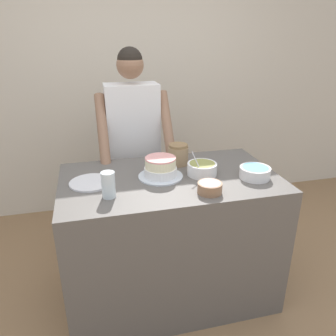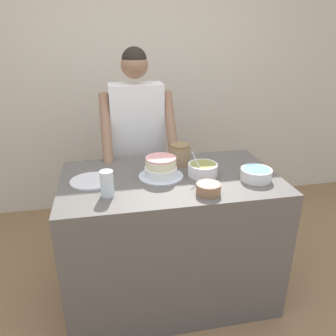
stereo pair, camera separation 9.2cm
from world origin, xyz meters
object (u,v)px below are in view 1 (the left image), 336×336
(frosting_bowl_pink, at_px, (210,187))
(ceramic_plate, at_px, (91,182))
(stoneware_jar, at_px, (178,154))
(frosting_bowl_olive, at_px, (202,168))
(frosting_bowl_blue, at_px, (255,172))
(drinking_glass, at_px, (108,185))
(person_baker, at_px, (133,136))
(cake, at_px, (161,168))

(frosting_bowl_pink, xyz_separation_m, ceramic_plate, (-0.67, 0.30, -0.03))
(stoneware_jar, bearing_deg, frosting_bowl_olive, -65.41)
(frosting_bowl_blue, distance_m, frosting_bowl_olive, 0.34)
(frosting_bowl_blue, bearing_deg, frosting_bowl_pink, -159.87)
(drinking_glass, bearing_deg, frosting_bowl_olive, 15.64)
(frosting_bowl_blue, xyz_separation_m, stoneware_jar, (-0.42, 0.35, 0.03))
(stoneware_jar, bearing_deg, ceramic_plate, -163.32)
(frosting_bowl_olive, relative_size, drinking_glass, 1.27)
(frosting_bowl_olive, height_order, stoneware_jar, frosting_bowl_olive)
(frosting_bowl_pink, bearing_deg, drinking_glass, 171.28)
(person_baker, distance_m, frosting_bowl_olive, 0.76)
(cake, height_order, drinking_glass, drinking_glass)
(frosting_bowl_blue, bearing_deg, stoneware_jar, 139.63)
(cake, height_order, frosting_bowl_pink, cake)
(frosting_bowl_olive, distance_m, stoneware_jar, 0.25)
(person_baker, distance_m, drinking_glass, 0.88)
(ceramic_plate, xyz_separation_m, stoneware_jar, (0.62, 0.18, 0.07))
(person_baker, relative_size, ceramic_plate, 6.44)
(frosting_bowl_pink, distance_m, drinking_glass, 0.58)
(ceramic_plate, bearing_deg, drinking_glass, -65.45)
(person_baker, bearing_deg, cake, -82.72)
(frosting_bowl_blue, bearing_deg, drinking_glass, -177.37)
(frosting_bowl_blue, height_order, ceramic_plate, frosting_bowl_blue)
(frosting_bowl_olive, relative_size, stoneware_jar, 1.32)
(person_baker, distance_m, cake, 0.65)
(person_baker, relative_size, stoneware_jar, 11.66)
(frosting_bowl_pink, bearing_deg, frosting_bowl_blue, 20.13)
(frosting_bowl_pink, relative_size, ceramic_plate, 0.54)
(cake, relative_size, frosting_bowl_olive, 1.50)
(drinking_glass, height_order, stoneware_jar, drinking_glass)
(frosting_bowl_blue, relative_size, ceramic_plate, 0.74)
(cake, bearing_deg, frosting_bowl_olive, -5.97)
(frosting_bowl_pink, bearing_deg, stoneware_jar, 96.71)
(frosting_bowl_pink, relative_size, drinking_glass, 0.95)
(ceramic_plate, relative_size, stoneware_jar, 1.81)
(frosting_bowl_pink, xyz_separation_m, drinking_glass, (-0.58, 0.09, 0.04))
(person_baker, xyz_separation_m, drinking_glass, (-0.27, -0.84, -0.02))
(frosting_bowl_blue, distance_m, drinking_glass, 0.94)
(person_baker, height_order, frosting_bowl_blue, person_baker)
(cake, relative_size, frosting_bowl_pink, 2.01)
(drinking_glass, bearing_deg, frosting_bowl_pink, -8.72)
(person_baker, xyz_separation_m, ceramic_plate, (-0.36, -0.63, -0.09))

